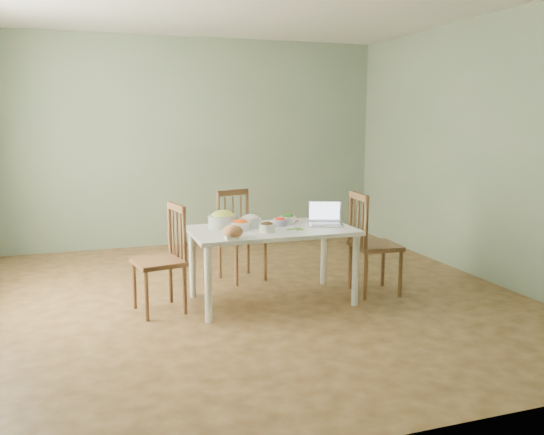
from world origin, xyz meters
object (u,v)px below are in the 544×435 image
object	(u,v)px
chair_left	(158,259)
chair_right	(376,243)
dining_table	(272,265)
bowl_squash	(223,219)
chair_far	(242,236)
bread_boule	(232,232)
laptop	(326,214)

from	to	relation	value
chair_left	chair_right	world-z (taller)	chair_right
chair_left	dining_table	bearing A→B (deg)	75.86
dining_table	bowl_squash	distance (m)	0.61
bowl_squash	chair_far	bearing A→B (deg)	59.79
chair_left	bread_boule	size ratio (longest dim) A/B	5.41
chair_far	chair_left	world-z (taller)	chair_left
bowl_squash	laptop	world-z (taller)	laptop
dining_table	chair_far	distance (m)	0.78
chair_right	laptop	bearing A→B (deg)	88.48
bowl_squash	chair_right	bearing A→B (deg)	-10.00
dining_table	laptop	size ratio (longest dim) A/B	4.60
chair_right	bowl_squash	xyz separation A→B (m)	(-1.43, 0.25, 0.27)
dining_table	chair_right	size ratio (longest dim) A/B	1.49
dining_table	chair_right	distance (m)	1.03
laptop	chair_right	bearing A→B (deg)	12.92
chair_left	bread_boule	xyz separation A→B (m)	(0.57, -0.35, 0.27)
bowl_squash	laptop	xyz separation A→B (m)	(0.93, -0.20, 0.03)
laptop	chair_left	bearing A→B (deg)	-164.14
dining_table	bowl_squash	xyz separation A→B (m)	(-0.41, 0.18, 0.42)
chair_far	bread_boule	xyz separation A→B (m)	(-0.38, -1.07, 0.28)
dining_table	bread_boule	bearing A→B (deg)	-146.20
bread_boule	bowl_squash	world-z (taller)	bowl_squash
bread_boule	laptop	xyz separation A→B (m)	(0.96, 0.27, 0.05)
bowl_squash	dining_table	bearing A→B (deg)	-23.49
bread_boule	laptop	world-z (taller)	laptop
chair_left	bread_boule	distance (m)	0.72
chair_right	laptop	xyz separation A→B (m)	(-0.50, 0.05, 0.30)
bread_boule	bowl_squash	bearing A→B (deg)	86.06
chair_right	laptop	distance (m)	0.59
dining_table	bread_boule	size ratio (longest dim) A/B	8.43
chair_far	bowl_squash	bearing A→B (deg)	-136.93
bread_boule	laptop	distance (m)	1.00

